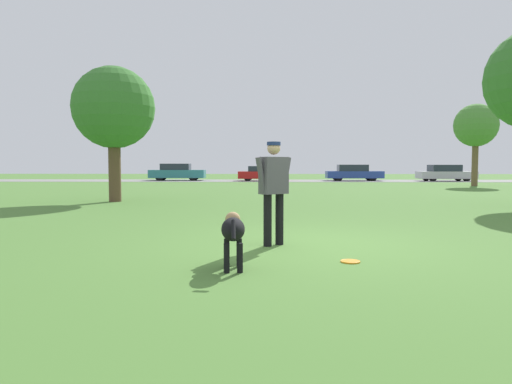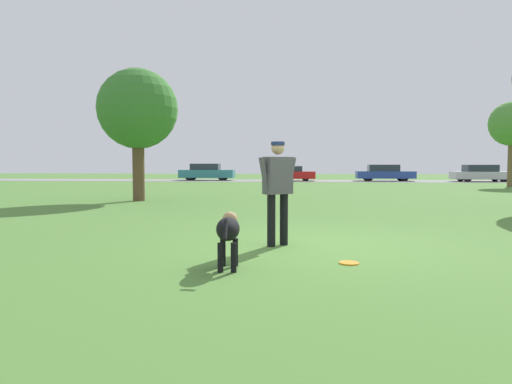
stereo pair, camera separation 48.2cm
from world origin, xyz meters
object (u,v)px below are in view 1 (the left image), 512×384
object	(u,v)px
dog	(233,231)
frisbee	(350,261)
tree_near_left	(114,109)
tree_far_right	(476,126)
parked_car_red	(262,174)
person	(274,184)
parked_car_blue	(354,173)
parked_car_teal	(177,172)
parked_car_silver	(445,173)

from	to	relation	value
dog	frisbee	distance (m)	1.63
frisbee	tree_near_left	distance (m)	12.22
tree_far_right	tree_near_left	world-z (taller)	tree_far_right
tree_far_right	parked_car_red	distance (m)	16.12
person	parked_car_blue	size ratio (longest dim) A/B	0.36
parked_car_teal	parked_car_silver	size ratio (longest dim) A/B	1.05
dog	parked_car_silver	xyz separation A→B (m)	(14.53, 31.64, 0.17)
tree_near_left	parked_car_teal	xyz separation A→B (m)	(-2.38, 22.10, -2.55)
frisbee	tree_far_right	distance (m)	25.47
parked_car_blue	tree_near_left	bearing A→B (deg)	-119.31
person	tree_near_left	bearing A→B (deg)	83.10
parked_car_teal	parked_car_blue	world-z (taller)	parked_car_teal
tree_near_left	parked_car_blue	world-z (taller)	tree_near_left
dog	parked_car_red	distance (m)	31.58
tree_far_right	parked_car_blue	xyz separation A→B (m)	(-5.72, 9.19, -3.01)
parked_car_silver	parked_car_red	bearing A→B (deg)	179.84
parked_car_red	parked_car_blue	world-z (taller)	parked_car_blue
parked_car_teal	parked_car_red	bearing A→B (deg)	-7.90
frisbee	parked_car_blue	size ratio (longest dim) A/B	0.06
tree_far_right	parked_car_blue	distance (m)	11.23
dog	parked_car_silver	distance (m)	34.82
parked_car_teal	parked_car_silver	distance (m)	21.92
parked_car_blue	parked_car_teal	bearing A→B (deg)	178.86
tree_near_left	parked_car_silver	world-z (taller)	tree_near_left
person	dog	xyz separation A→B (m)	(-0.51, -1.65, -0.51)
tree_far_right	parked_car_blue	size ratio (longest dim) A/B	1.10
parked_car_teal	parked_car_silver	world-z (taller)	parked_car_teal
frisbee	parked_car_teal	size ratio (longest dim) A/B	0.06
parked_car_red	parked_car_silver	xyz separation A→B (m)	(14.77, 0.06, 0.04)
tree_far_right	parked_car_teal	bearing A→B (deg)	155.03
person	parked_car_red	distance (m)	29.94
tree_far_right	parked_car_red	xyz separation A→B (m)	(-13.22, 8.70, -3.07)
parked_car_blue	parked_car_red	bearing A→B (deg)	-176.28
dog	parked_car_red	xyz separation A→B (m)	(-0.24, 31.58, 0.13)
parked_car_blue	parked_car_silver	distance (m)	7.29
tree_near_left	parked_car_red	bearing A→B (deg)	77.40
dog	person	bearing A→B (deg)	-22.46
tree_far_right	parked_car_silver	distance (m)	9.40
tree_near_left	person	bearing A→B (deg)	-57.36
parked_car_teal	parked_car_red	world-z (taller)	parked_car_teal
person	parked_car_silver	world-z (taller)	person
tree_far_right	tree_near_left	xyz separation A→B (m)	(-17.98, -12.62, -0.43)
parked_car_red	parked_car_teal	bearing A→B (deg)	174.92
frisbee	tree_near_left	world-z (taller)	tree_near_left
dog	parked_car_silver	bearing A→B (deg)	-30.07
parked_car_teal	parked_car_blue	bearing A→B (deg)	-2.83
person	parked_car_red	xyz separation A→B (m)	(-0.74, 29.93, -0.38)
tree_near_left	parked_car_blue	size ratio (longest dim) A/B	1.03
person	dog	bearing A→B (deg)	-146.60
person	tree_far_right	xyz separation A→B (m)	(12.47, 21.22, 2.69)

